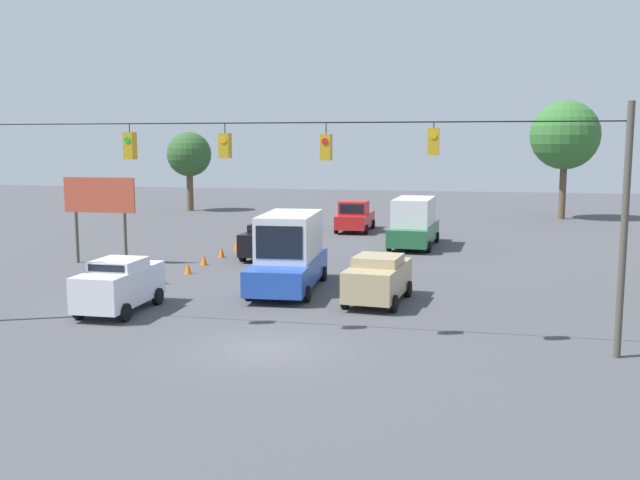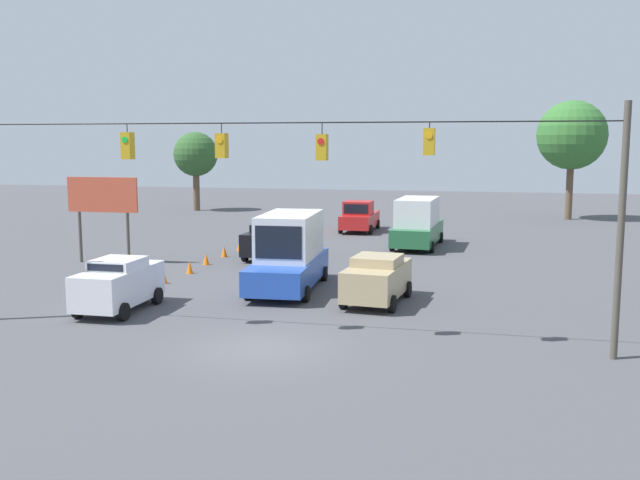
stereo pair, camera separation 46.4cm
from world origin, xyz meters
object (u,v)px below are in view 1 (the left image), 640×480
(box_truck_green_oncoming_deep, at_px, (414,223))
(sedan_tan_crossing_near, at_px, (378,278))
(box_truck_blue_withflow_mid, at_px, (289,252))
(traffic_cone_second, at_px, (163,277))
(traffic_cone_third, at_px, (188,268))
(pickup_truck_red_withflow_deep, at_px, (355,217))
(traffic_cone_fifth, at_px, (222,252))
(traffic_cone_fourth, at_px, (204,259))
(traffic_cone_nearest, at_px, (141,289))
(tree_horizon_left, at_px, (565,136))
(roadside_billboard, at_px, (99,201))
(traffic_cone_farthest, at_px, (237,246))
(overhead_signal_span, at_px, (274,191))
(tree_horizon_right, at_px, (189,155))
(sedan_black_withflow_far, at_px, (268,240))
(sedan_white_parked_shoulder, at_px, (119,284))

(box_truck_green_oncoming_deep, height_order, sedan_tan_crossing_near, box_truck_green_oncoming_deep)
(box_truck_blue_withflow_mid, height_order, traffic_cone_second, box_truck_blue_withflow_mid)
(box_truck_green_oncoming_deep, relative_size, traffic_cone_third, 11.22)
(box_truck_blue_withflow_mid, relative_size, pickup_truck_red_withflow_deep, 1.34)
(box_truck_blue_withflow_mid, height_order, traffic_cone_fifth, box_truck_blue_withflow_mid)
(pickup_truck_red_withflow_deep, bearing_deg, traffic_cone_fourth, 70.81)
(traffic_cone_nearest, xyz_separation_m, tree_horizon_left, (-20.03, -33.55, 6.32))
(traffic_cone_second, bearing_deg, traffic_cone_fourth, -90.24)
(roadside_billboard, bearing_deg, traffic_cone_farthest, -134.56)
(box_truck_blue_withflow_mid, xyz_separation_m, pickup_truck_red_withflow_deep, (0.40, -19.80, -0.58))
(overhead_signal_span, height_order, traffic_cone_fifth, overhead_signal_span)
(pickup_truck_red_withflow_deep, distance_m, traffic_cone_farthest, 11.48)
(traffic_cone_farthest, bearing_deg, tree_horizon_right, -61.84)
(box_truck_green_oncoming_deep, xyz_separation_m, traffic_cone_fourth, (9.81, 8.46, -1.13))
(box_truck_blue_withflow_mid, bearing_deg, sedan_tan_crossing_near, 156.06)
(overhead_signal_span, distance_m, sedan_tan_crossing_near, 7.16)
(traffic_cone_fourth, bearing_deg, overhead_signal_span, 120.30)
(sedan_black_withflow_far, xyz_separation_m, tree_horizon_right, (14.05, -23.70, 4.01))
(pickup_truck_red_withflow_deep, bearing_deg, sedan_white_parked_shoulder, 79.45)
(pickup_truck_red_withflow_deep, bearing_deg, traffic_cone_farthest, 63.33)
(roadside_billboard, xyz_separation_m, tree_horizon_right, (6.28, -27.18, 1.78))
(traffic_cone_nearest, distance_m, tree_horizon_left, 39.58)
(overhead_signal_span, xyz_separation_m, tree_horizon_left, (-13.12, -38.27, 1.96))
(overhead_signal_span, height_order, tree_horizon_right, overhead_signal_span)
(sedan_white_parked_shoulder, height_order, traffic_cone_third, sedan_white_parked_shoulder)
(sedan_black_withflow_far, height_order, traffic_cone_third, sedan_black_withflow_far)
(box_truck_blue_withflow_mid, xyz_separation_m, tree_horizon_right, (17.18, -31.29, 3.42))
(roadside_billboard, height_order, tree_horizon_right, tree_horizon_right)
(traffic_cone_farthest, bearing_deg, box_truck_green_oncoming_deep, -159.42)
(sedan_tan_crossing_near, distance_m, sedan_white_parked_shoulder, 9.65)
(sedan_black_withflow_far, xyz_separation_m, box_truck_blue_withflow_mid, (-3.13, 7.60, 0.60))
(sedan_tan_crossing_near, relative_size, traffic_cone_third, 7.45)
(box_truck_green_oncoming_deep, height_order, tree_horizon_right, tree_horizon_right)
(pickup_truck_red_withflow_deep, relative_size, tree_horizon_left, 0.54)
(overhead_signal_span, bearing_deg, tree_horizon_right, -64.29)
(sedan_black_withflow_far, height_order, box_truck_blue_withflow_mid, box_truck_blue_withflow_mid)
(roadside_billboard, bearing_deg, box_truck_green_oncoming_deep, -148.92)
(sedan_black_withflow_far, distance_m, sedan_tan_crossing_near, 11.75)
(overhead_signal_span, distance_m, pickup_truck_red_withflow_deep, 27.46)
(traffic_cone_fourth, bearing_deg, box_truck_green_oncoming_deep, -139.22)
(sedan_tan_crossing_near, relative_size, roadside_billboard, 1.00)
(sedan_tan_crossing_near, bearing_deg, sedan_black_withflow_far, -52.81)
(traffic_cone_nearest, distance_m, tree_horizon_right, 36.19)
(tree_horizon_left, bearing_deg, pickup_truck_red_withflow_deep, 36.65)
(sedan_black_withflow_far, distance_m, traffic_cone_nearest, 10.52)
(traffic_cone_third, bearing_deg, traffic_cone_fourth, -86.60)
(box_truck_blue_withflow_mid, relative_size, tree_horizon_left, 0.73)
(sedan_white_parked_shoulder, distance_m, tree_horizon_right, 38.64)
(overhead_signal_span, bearing_deg, box_truck_blue_withflow_mid, -79.00)
(traffic_cone_second, distance_m, tree_horizon_right, 33.80)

